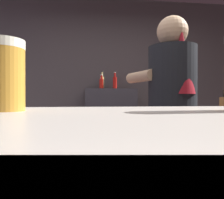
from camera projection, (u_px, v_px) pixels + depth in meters
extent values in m
cube|color=#524B4B|center=(107.00, 83.00, 3.61)|extent=(5.20, 0.10, 2.70)
cube|color=brown|center=(162.00, 168.00, 2.05)|extent=(2.10, 0.60, 0.91)
cube|color=#3F3D44|center=(110.00, 130.00, 3.35)|extent=(0.76, 0.36, 1.24)
cube|color=#363337|center=(172.00, 189.00, 1.60)|extent=(0.28, 0.20, 0.90)
cylinder|color=black|center=(172.00, 87.00, 1.59)|extent=(0.34, 0.34, 0.57)
sphere|color=tan|center=(172.00, 32.00, 1.59)|extent=(0.22, 0.22, 0.22)
cone|color=maroon|center=(182.00, 61.00, 1.50)|extent=(0.18, 0.18, 0.45)
cylinder|color=tan|center=(140.00, 77.00, 1.67)|extent=(0.16, 0.33, 0.08)
cylinder|color=tan|center=(177.00, 78.00, 1.80)|extent=(0.16, 0.33, 0.08)
cylinder|color=black|center=(224.00, 94.00, 2.21)|extent=(0.02, 0.02, 0.07)
cylinder|color=#D35936|center=(127.00, 116.00, 2.00)|extent=(0.19, 0.19, 0.05)
cube|color=silver|center=(184.00, 119.00, 2.02)|extent=(0.24, 0.11, 0.01)
cylinder|color=gold|center=(4.00, 80.00, 0.42)|extent=(0.08, 0.08, 0.12)
cylinder|color=white|center=(4.00, 45.00, 0.42)|extent=(0.08, 0.08, 0.02)
cylinder|color=#D8CD7A|center=(102.00, 83.00, 3.36)|extent=(0.06, 0.06, 0.18)
cylinder|color=#D8CD7A|center=(102.00, 75.00, 3.35)|extent=(0.03, 0.03, 0.07)
cylinder|color=#333333|center=(102.00, 72.00, 3.35)|extent=(0.03, 0.03, 0.01)
cylinder|color=red|center=(101.00, 84.00, 3.24)|extent=(0.06, 0.06, 0.14)
cylinder|color=red|center=(101.00, 77.00, 3.24)|extent=(0.03, 0.03, 0.05)
cylinder|color=white|center=(101.00, 75.00, 3.24)|extent=(0.03, 0.03, 0.01)
cylinder|color=red|center=(115.00, 83.00, 3.28)|extent=(0.06, 0.06, 0.17)
cylinder|color=red|center=(115.00, 75.00, 3.28)|extent=(0.03, 0.03, 0.07)
cylinder|color=white|center=(115.00, 72.00, 3.28)|extent=(0.03, 0.03, 0.01)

